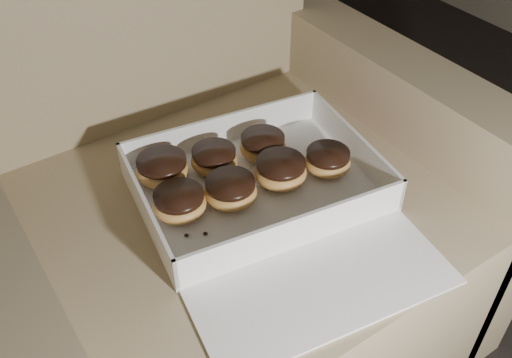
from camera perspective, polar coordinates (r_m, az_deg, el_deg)
The scene contains 13 objects.
armchair at distance 1.08m, azimuth -4.11°, elevation -4.48°, with size 0.88×0.74×0.92m.
bakery_box at distance 0.93m, azimuth 1.26°, elevation -2.13°, with size 0.45×0.50×0.07m.
donut_a at distance 1.01m, azimuth 0.67°, elevation 3.39°, with size 0.08×0.08×0.04m.
donut_b at distance 0.95m, azimuth 2.47°, elevation 0.84°, with size 0.09×0.09×0.04m.
donut_c at distance 0.97m, azimuth -9.35°, elevation 1.02°, with size 0.09×0.09×0.04m.
donut_d at distance 0.98m, azimuth -4.21°, elevation 2.02°, with size 0.08×0.08×0.04m.
donut_e at distance 0.92m, azimuth -2.55°, elevation -1.14°, with size 0.09×0.09×0.04m.
donut_f at distance 0.98m, azimuth 7.17°, elevation 1.85°, with size 0.08×0.08×0.04m.
donut_g at distance 0.90m, azimuth -7.67°, elevation -2.36°, with size 0.09×0.09×0.04m.
crumb_a at distance 0.88m, azimuth -5.09°, elevation -5.46°, with size 0.01×0.01×0.00m, color black.
crumb_b at distance 0.88m, azimuth 3.29°, elevation -5.33°, with size 0.01×0.01×0.00m, color black.
crumb_c at distance 0.89m, azimuth 5.13°, elevation -4.76°, with size 0.01×0.01×0.00m, color black.
crumb_d at distance 0.88m, azimuth -6.98°, elevation -5.62°, with size 0.01×0.01×0.00m, color black.
Camera 1 is at (-0.02, -0.21, 1.06)m, focal length 40.00 mm.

